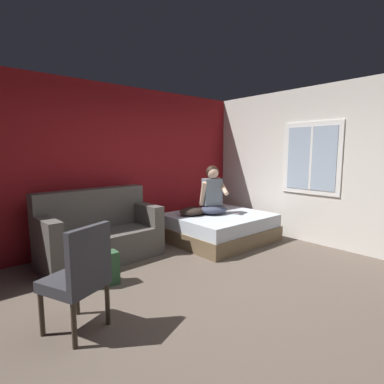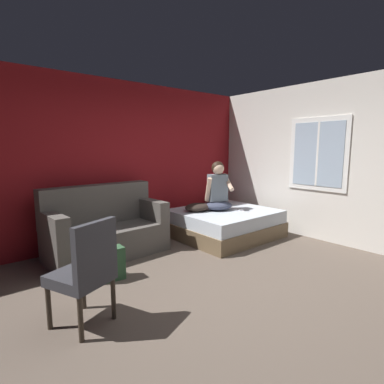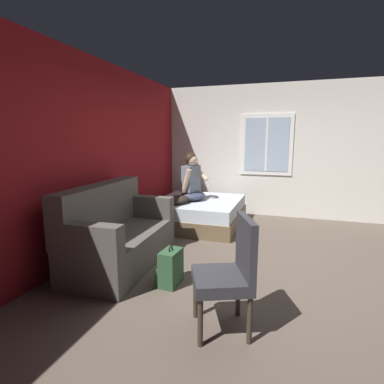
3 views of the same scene
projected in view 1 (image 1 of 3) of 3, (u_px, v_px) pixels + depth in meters
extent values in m
plane|color=brown|center=(217.00, 297.00, 3.31)|extent=(40.00, 40.00, 0.00)
cube|color=maroon|center=(110.00, 167.00, 5.07)|extent=(10.40, 0.16, 2.70)
cube|color=silver|center=(337.00, 167.00, 4.93)|extent=(0.16, 6.39, 2.70)
cube|color=white|center=(311.00, 158.00, 5.15)|extent=(0.02, 1.04, 1.24)
cube|color=#9EB2C6|center=(311.00, 158.00, 5.14)|extent=(0.01, 0.88, 1.08)
cube|color=white|center=(311.00, 158.00, 5.14)|extent=(0.01, 0.04, 1.08)
cube|color=brown|center=(219.00, 233.00, 5.45)|extent=(1.71, 1.54, 0.26)
cube|color=silver|center=(219.00, 220.00, 5.42)|extent=(1.66, 1.50, 0.22)
cube|color=#514C47|center=(102.00, 246.00, 4.40)|extent=(1.74, 0.88, 0.44)
cube|color=#514C47|center=(92.00, 209.00, 4.54)|extent=(1.71, 0.32, 0.60)
cube|color=#514C47|center=(46.00, 230.00, 3.83)|extent=(0.22, 0.81, 0.32)
cube|color=#514C47|center=(145.00, 214.00, 4.86)|extent=(0.22, 0.81, 0.32)
cylinder|color=#382D23|center=(77.00, 295.00, 2.95)|extent=(0.04, 0.04, 0.40)
cylinder|color=#382D23|center=(42.00, 314.00, 2.60)|extent=(0.04, 0.04, 0.40)
cylinder|color=#382D23|center=(107.00, 304.00, 2.77)|extent=(0.04, 0.04, 0.40)
cylinder|color=#382D23|center=(74.00, 325.00, 2.43)|extent=(0.04, 0.04, 0.40)
cube|color=#333338|center=(74.00, 282.00, 2.65)|extent=(0.60, 0.60, 0.10)
cube|color=#333338|center=(89.00, 254.00, 2.53)|extent=(0.45, 0.23, 0.48)
ellipsoid|color=#383D51|center=(213.00, 210.00, 5.42)|extent=(0.64, 0.59, 0.16)
cube|color=slate|center=(212.00, 192.00, 5.41)|extent=(0.38, 0.30, 0.48)
cylinder|color=#DBB293|center=(203.00, 194.00, 5.30)|extent=(0.15, 0.23, 0.44)
cylinder|color=#DBB293|center=(223.00, 186.00, 5.38)|extent=(0.20, 0.38, 0.29)
sphere|color=#DBB293|center=(213.00, 173.00, 5.35)|extent=(0.21, 0.21, 0.21)
ellipsoid|color=black|center=(212.00, 172.00, 5.36)|extent=(0.29, 0.29, 0.23)
cube|color=#2D5133|center=(105.00, 269.00, 3.60)|extent=(0.31, 0.20, 0.40)
cube|color=#2D5133|center=(102.00, 273.00, 3.71)|extent=(0.24, 0.06, 0.18)
torus|color=black|center=(105.00, 252.00, 3.58)|extent=(0.09, 0.02, 0.09)
ellipsoid|color=#2D231E|center=(192.00, 211.00, 5.30)|extent=(0.53, 0.43, 0.14)
cube|color=#B7B7BC|center=(235.00, 214.00, 5.42)|extent=(0.13, 0.16, 0.01)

